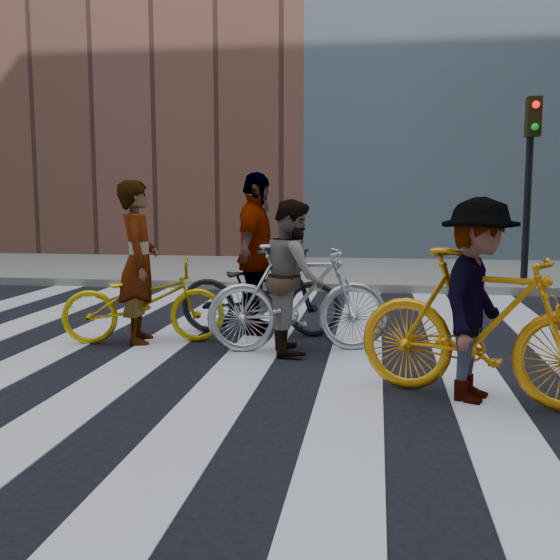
% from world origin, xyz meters
% --- Properties ---
extents(ground, '(100.00, 100.00, 0.00)m').
position_xyz_m(ground, '(0.00, 0.00, 0.00)').
color(ground, black).
rests_on(ground, ground).
extents(sidewalk_far, '(100.00, 5.00, 0.15)m').
position_xyz_m(sidewalk_far, '(0.00, 7.50, 0.07)').
color(sidewalk_far, gray).
rests_on(sidewalk_far, ground).
extents(zebra_crosswalk, '(8.25, 10.00, 0.01)m').
position_xyz_m(zebra_crosswalk, '(0.00, 0.00, 0.01)').
color(zebra_crosswalk, silver).
rests_on(zebra_crosswalk, ground).
extents(traffic_signal, '(0.22, 0.42, 3.33)m').
position_xyz_m(traffic_signal, '(4.40, 5.32, 2.28)').
color(traffic_signal, black).
rests_on(traffic_signal, ground).
extents(bike_yellow_left, '(1.94, 1.11, 0.97)m').
position_xyz_m(bike_yellow_left, '(-0.79, 0.67, 0.48)').
color(bike_yellow_left, gold).
rests_on(bike_yellow_left, ground).
extents(bike_silver_mid, '(2.04, 0.98, 1.18)m').
position_xyz_m(bike_silver_mid, '(1.02, 0.48, 0.59)').
color(bike_silver_mid, '#BABDC5').
rests_on(bike_silver_mid, ground).
extents(bike_yellow_right, '(2.17, 1.33, 1.26)m').
position_xyz_m(bike_yellow_right, '(2.72, -1.00, 0.63)').
color(bike_yellow_right, orange).
rests_on(bike_yellow_right, ground).
extents(bike_dark_rear, '(2.01, 0.76, 1.05)m').
position_xyz_m(bike_dark_rear, '(0.45, 1.33, 0.52)').
color(bike_dark_rear, black).
rests_on(bike_dark_rear, ground).
extents(rider_left, '(0.61, 0.77, 1.86)m').
position_xyz_m(rider_left, '(-0.84, 0.67, 0.93)').
color(rider_left, slate).
rests_on(rider_left, ground).
extents(rider_mid, '(0.79, 0.92, 1.65)m').
position_xyz_m(rider_mid, '(0.97, 0.48, 0.83)').
color(rider_mid, slate).
rests_on(rider_mid, ground).
extents(rider_right, '(0.98, 1.24, 1.68)m').
position_xyz_m(rider_right, '(2.67, -1.00, 0.84)').
color(rider_right, slate).
rests_on(rider_right, ground).
extents(rider_rear, '(0.52, 1.17, 1.97)m').
position_xyz_m(rider_rear, '(0.40, 1.33, 0.99)').
color(rider_rear, slate).
rests_on(rider_rear, ground).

